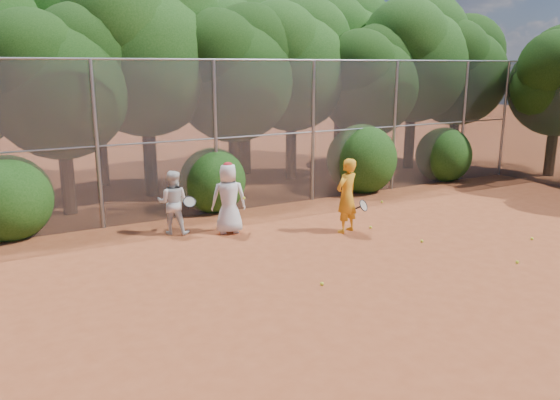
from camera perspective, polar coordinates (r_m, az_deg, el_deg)
ground at (r=10.40m, az=11.65°, el=-8.18°), size 80.00×80.00×0.00m
fence_back at (r=14.77m, az=-3.55°, el=6.85°), size 20.05×0.09×4.03m
tree_2 at (r=15.23m, az=-22.03°, el=11.89°), size 3.99×3.47×5.47m
tree_3 at (r=16.72m, az=-13.89°, el=15.36°), size 4.89×4.26×6.70m
tree_4 at (r=16.98m, az=-4.85°, el=13.52°), size 4.19×3.64×5.73m
tree_5 at (r=18.83m, az=1.31°, el=14.47°), size 4.51×3.92×6.17m
tree_6 at (r=19.39m, az=9.38°, el=12.57°), size 3.86×3.36×5.29m
tree_7 at (r=21.47m, az=13.91°, el=14.63°), size 4.77×4.14×6.53m
tree_8 at (r=22.64m, az=18.20°, el=13.12°), size 4.25×3.70×5.82m
tree_10 at (r=18.65m, az=-18.85°, el=15.55°), size 5.15×4.48×7.06m
tree_11 at (r=19.79m, az=-3.68°, el=14.76°), size 4.64×4.03×6.35m
tree_12 at (r=22.58m, az=6.41°, el=15.47°), size 5.02×4.37×6.88m
tree_13 at (r=21.64m, az=27.20°, el=11.37°), size 3.86×3.36×5.29m
bush_0 at (r=13.87m, az=-26.60°, el=0.52°), size 2.00×2.00×2.00m
bush_1 at (r=14.88m, az=-7.05°, el=2.33°), size 1.80×1.80×1.80m
bush_2 at (r=17.29m, az=8.54°, el=4.57°), size 2.20×2.20×2.20m
bush_3 at (r=19.61m, az=16.74°, el=4.78°), size 1.90×1.90×1.90m
player_yellow at (r=12.88m, az=6.99°, el=0.45°), size 0.89×0.64×1.77m
player_teen at (r=12.79m, az=-5.38°, el=0.20°), size 0.93×0.74×1.69m
player_white at (r=12.93m, az=-11.13°, el=-0.25°), size 0.93×0.87×1.51m
ball_0 at (r=12.64m, az=14.60°, el=-4.18°), size 0.07×0.07×0.07m
ball_1 at (r=13.43m, az=9.46°, el=-2.83°), size 0.07×0.07×0.07m
ball_2 at (r=11.94m, az=23.55°, el=-5.97°), size 0.07×0.07×0.07m
ball_3 at (r=13.65m, az=24.83°, el=-3.69°), size 0.07×0.07×0.07m
ball_4 at (r=9.96m, az=4.39°, el=-8.72°), size 0.07×0.07×0.07m
ball_5 at (r=15.98m, az=10.61°, el=-0.18°), size 0.07×0.07×0.07m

